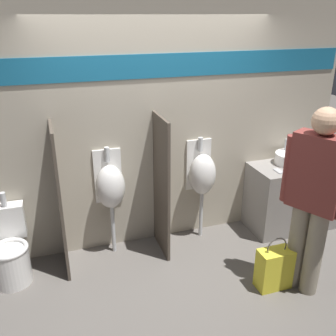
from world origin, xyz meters
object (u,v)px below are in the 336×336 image
object	(u,v)px
sink_basin	(291,159)
urinal_far	(202,174)
shopping_bag	(274,268)
person_in_vest	(314,196)
cell_phone	(279,171)
toilet	(10,252)
urinal_near_counter	(110,186)

from	to	relation	value
sink_basin	urinal_far	world-z (taller)	urinal_far
sink_basin	shopping_bag	world-z (taller)	sink_basin
sink_basin	person_in_vest	bearing A→B (deg)	-116.40
cell_phone	toilet	size ratio (longest dim) A/B	0.16
shopping_bag	urinal_far	bearing A→B (deg)	106.03
sink_basin	toilet	world-z (taller)	sink_basin
urinal_near_counter	urinal_far	world-z (taller)	same
cell_phone	person_in_vest	distance (m)	0.98
cell_phone	shopping_bag	bearing A→B (deg)	-122.06
sink_basin	person_in_vest	xyz separation A→B (m)	(-0.54, -1.09, 0.10)
cell_phone	toilet	world-z (taller)	toilet
urinal_near_counter	cell_phone	bearing A→B (deg)	-7.70
toilet	person_in_vest	distance (m)	2.96
sink_basin	toilet	distance (m)	3.28
sink_basin	urinal_near_counter	bearing A→B (deg)	177.61
person_in_vest	shopping_bag	distance (m)	0.83
urinal_far	person_in_vest	distance (m)	1.33
urinal_near_counter	toilet	world-z (taller)	urinal_near_counter
sink_basin	person_in_vest	world-z (taller)	person_in_vest
urinal_far	shopping_bag	world-z (taller)	urinal_far
toilet	person_in_vest	bearing A→B (deg)	-20.86
urinal_far	sink_basin	bearing A→B (deg)	-4.66
cell_phone	urinal_far	world-z (taller)	urinal_far
toilet	urinal_near_counter	bearing A→B (deg)	8.46
cell_phone	shopping_bag	xyz separation A→B (m)	(-0.53, -0.84, -0.62)
sink_basin	toilet	xyz separation A→B (m)	(-3.23, -0.07, -0.59)
urinal_near_counter	urinal_far	size ratio (longest dim) A/B	1.00
sink_basin	shopping_bag	bearing A→B (deg)	-128.34
sink_basin	urinal_far	size ratio (longest dim) A/B	0.31
sink_basin	urinal_near_counter	distance (m)	2.18
urinal_far	toilet	size ratio (longest dim) A/B	1.38
urinal_near_counter	urinal_far	distance (m)	1.06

